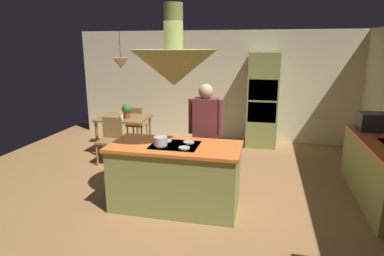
# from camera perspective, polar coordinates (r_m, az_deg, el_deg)

# --- Properties ---
(ground) EXTENTS (8.16, 8.16, 0.00)m
(ground) POSITION_cam_1_polar(r_m,az_deg,el_deg) (4.90, -2.22, -12.48)
(ground) COLOR #9E7042
(wall_back) EXTENTS (6.80, 0.10, 2.55)m
(wall_back) POSITION_cam_1_polar(r_m,az_deg,el_deg) (7.82, 4.26, 7.36)
(wall_back) COLOR beige
(wall_back) RESTS_ON ground
(kitchen_island) EXTENTS (1.78, 0.85, 0.93)m
(kitchen_island) POSITION_cam_1_polar(r_m,az_deg,el_deg) (4.54, -2.94, -8.41)
(kitchen_island) COLOR #8C934C
(kitchen_island) RESTS_ON ground
(counter_run_right) EXTENTS (0.73, 2.13, 0.91)m
(counter_run_right) POSITION_cam_1_polar(r_m,az_deg,el_deg) (5.41, 30.43, -6.59)
(counter_run_right) COLOR #8C934C
(counter_run_right) RESTS_ON ground
(oven_tower) EXTENTS (0.66, 0.62, 2.07)m
(oven_tower) POSITION_cam_1_polar(r_m,az_deg,el_deg) (7.37, 12.26, 4.78)
(oven_tower) COLOR #8C934C
(oven_tower) RESTS_ON ground
(dining_table) EXTENTS (1.02, 0.81, 0.76)m
(dining_table) POSITION_cam_1_polar(r_m,az_deg,el_deg) (6.94, -11.85, 0.96)
(dining_table) COLOR olive
(dining_table) RESTS_ON ground
(person_at_island) EXTENTS (0.53, 0.22, 1.66)m
(person_at_island) POSITION_cam_1_polar(r_m,az_deg,el_deg) (4.96, 2.37, -0.42)
(person_at_island) COLOR tan
(person_at_island) RESTS_ON ground
(range_hood) EXTENTS (1.10, 1.10, 1.00)m
(range_hood) POSITION_cam_1_polar(r_m,az_deg,el_deg) (4.20, -3.20, 10.89)
(range_hood) COLOR #8C934C
(pendant_light_over_table) EXTENTS (0.32, 0.32, 0.82)m
(pendant_light_over_table) POSITION_cam_1_polar(r_m,az_deg,el_deg) (6.77, -12.38, 11.00)
(pendant_light_over_table) COLOR beige
(chair_facing_island) EXTENTS (0.40, 0.40, 0.87)m
(chair_facing_island) POSITION_cam_1_polar(r_m,az_deg,el_deg) (6.43, -14.07, -1.55)
(chair_facing_island) COLOR olive
(chair_facing_island) RESTS_ON ground
(chair_by_back_wall) EXTENTS (0.40, 0.40, 0.87)m
(chair_by_back_wall) POSITION_cam_1_polar(r_m,az_deg,el_deg) (7.52, -9.85, 0.95)
(chair_by_back_wall) COLOR olive
(chair_by_back_wall) RESTS_ON ground
(potted_plant_on_table) EXTENTS (0.20, 0.20, 0.30)m
(potted_plant_on_table) POSITION_cam_1_polar(r_m,az_deg,el_deg) (6.76, -11.34, 3.07)
(potted_plant_on_table) COLOR #99382D
(potted_plant_on_table) RESTS_ON dining_table
(cup_on_table) EXTENTS (0.07, 0.07, 0.09)m
(cup_on_table) POSITION_cam_1_polar(r_m,az_deg,el_deg) (6.70, -12.27, 1.85)
(cup_on_table) COLOR white
(cup_on_table) RESTS_ON dining_table
(microwave_on_counter) EXTENTS (0.46, 0.36, 0.28)m
(microwave_on_counter) POSITION_cam_1_polar(r_m,az_deg,el_deg) (5.83, 29.34, 0.94)
(microwave_on_counter) COLOR #232326
(microwave_on_counter) RESTS_ON counter_run_right
(cooking_pot_on_cooktop) EXTENTS (0.18, 0.18, 0.12)m
(cooking_pot_on_cooktop) POSITION_cam_1_polar(r_m,az_deg,el_deg) (4.29, -5.55, -2.31)
(cooking_pot_on_cooktop) COLOR #B2B2B7
(cooking_pot_on_cooktop) RESTS_ON kitchen_island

